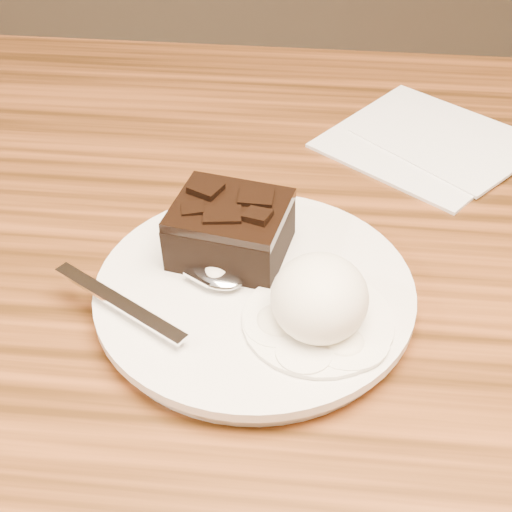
# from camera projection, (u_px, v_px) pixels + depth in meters

# --- Properties ---
(dining_table) EXTENTS (1.20, 0.80, 0.75)m
(dining_table) POSITION_uv_depth(u_px,v_px,m) (262.00, 512.00, 0.84)
(dining_table) COLOR #351E0B
(dining_table) RESTS_ON floor
(plate) EXTENTS (0.24, 0.24, 0.02)m
(plate) POSITION_uv_depth(u_px,v_px,m) (255.00, 296.00, 0.56)
(plate) COLOR silver
(plate) RESTS_ON dining_table
(brownie) EXTENTS (0.10, 0.09, 0.04)m
(brownie) POSITION_uv_depth(u_px,v_px,m) (230.00, 233.00, 0.57)
(brownie) COLOR black
(brownie) RESTS_ON plate
(ice_cream_scoop) EXTENTS (0.07, 0.07, 0.06)m
(ice_cream_scoop) POSITION_uv_depth(u_px,v_px,m) (320.00, 298.00, 0.50)
(ice_cream_scoop) COLOR white
(ice_cream_scoop) RESTS_ON plate
(melt_puddle) EXTENTS (0.11, 0.11, 0.00)m
(melt_puddle) POSITION_uv_depth(u_px,v_px,m) (318.00, 322.00, 0.52)
(melt_puddle) COLOR white
(melt_puddle) RESTS_ON plate
(spoon) EXTENTS (0.17, 0.13, 0.01)m
(spoon) POSITION_uv_depth(u_px,v_px,m) (217.00, 275.00, 0.55)
(spoon) COLOR silver
(spoon) RESTS_ON plate
(napkin) EXTENTS (0.23, 0.23, 0.01)m
(napkin) POSITION_uv_depth(u_px,v_px,m) (425.00, 141.00, 0.73)
(napkin) COLOR white
(napkin) RESTS_ON dining_table
(crumb_a) EXTENTS (0.01, 0.01, 0.00)m
(crumb_a) POSITION_uv_depth(u_px,v_px,m) (300.00, 326.00, 0.52)
(crumb_a) COLOR black
(crumb_a) RESTS_ON plate
(crumb_b) EXTENTS (0.01, 0.01, 0.00)m
(crumb_b) POSITION_uv_depth(u_px,v_px,m) (226.00, 262.00, 0.57)
(crumb_b) COLOR black
(crumb_b) RESTS_ON plate
(crumb_c) EXTENTS (0.01, 0.01, 0.00)m
(crumb_c) POSITION_uv_depth(u_px,v_px,m) (217.00, 272.00, 0.56)
(crumb_c) COLOR black
(crumb_c) RESTS_ON plate
(crumb_d) EXTENTS (0.01, 0.01, 0.00)m
(crumb_d) POSITION_uv_depth(u_px,v_px,m) (269.00, 320.00, 0.52)
(crumb_d) COLOR black
(crumb_d) RESTS_ON plate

